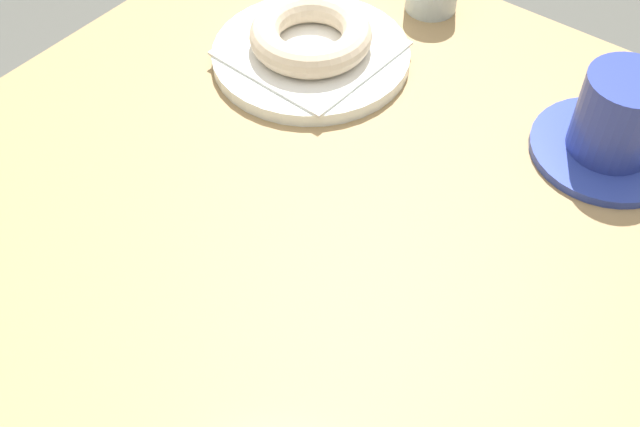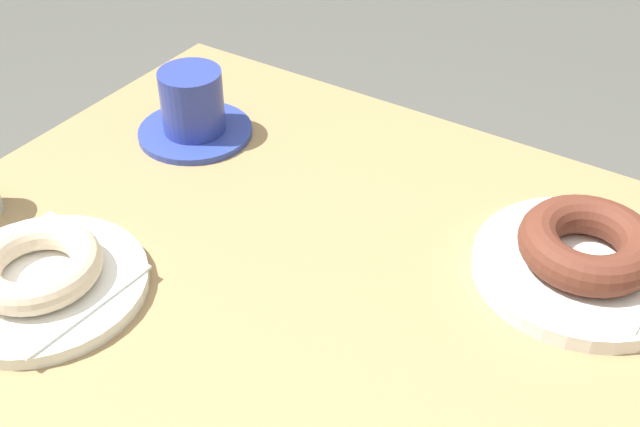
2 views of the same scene
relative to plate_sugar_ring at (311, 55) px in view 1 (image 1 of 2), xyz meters
The scene contains 5 objects.
table 0.34m from the plate_sugar_ring, 157.48° to the right, with size 1.01×0.69×0.74m.
plate_sugar_ring is the anchor object (origin of this frame).
napkin_sugar_ring 0.01m from the plate_sugar_ring, ahead, with size 0.14×0.14×0.00m, color white.
donut_sugar_ring 0.02m from the plate_sugar_ring, ahead, with size 0.12×0.12×0.03m, color beige.
coffee_cup 0.29m from the plate_sugar_ring, 78.93° to the right, with size 0.13×0.13×0.08m.
Camera 1 is at (-0.18, -0.26, 1.22)m, focal length 43.61 mm.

